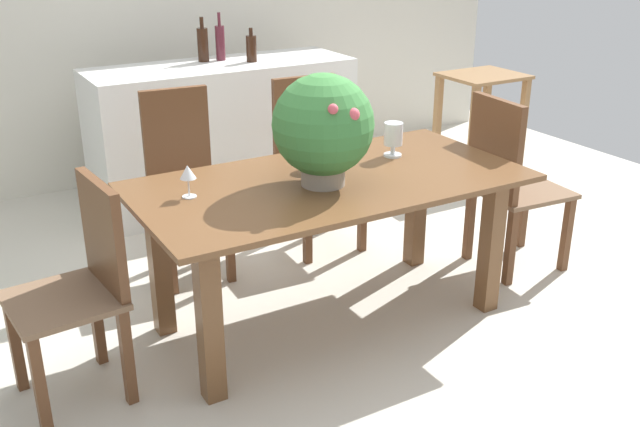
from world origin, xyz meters
TOP-DOWN VIEW (x-y plane):
  - ground_plane at (0.00, 0.00)m, footprint 7.04×7.04m
  - back_wall at (0.00, 2.60)m, footprint 6.40×0.10m
  - dining_table at (0.00, -0.07)m, footprint 1.86×0.95m
  - chair_far_left at (-0.41, 0.84)m, footprint 0.44×0.44m
  - chair_far_right at (0.42, 0.85)m, footprint 0.47×0.49m
  - chair_foot_end at (1.16, -0.07)m, footprint 0.51×0.48m
  - chair_head_end at (-1.18, -0.07)m, footprint 0.46×0.47m
  - flower_centerpiece at (-0.07, -0.12)m, footprint 0.46×0.46m
  - crystal_vase_left at (0.14, 0.13)m, footprint 0.11×0.11m
  - crystal_vase_center_near at (0.46, 0.07)m, footprint 0.10×0.10m
  - wine_glass at (-0.66, 0.03)m, footprint 0.07×0.07m
  - kitchen_counter at (0.23, 1.78)m, footprint 1.82×0.63m
  - wine_bottle_green at (0.29, 1.90)m, footprint 0.07×0.07m
  - wine_bottle_tall at (0.45, 1.73)m, footprint 0.07×0.07m
  - wine_bottle_dark at (0.17, 1.91)m, footprint 0.07×0.07m
  - side_table at (2.20, 1.32)m, footprint 0.58×0.50m

SIDE VIEW (x-z plane):
  - ground_plane at x=0.00m, z-range 0.00..0.00m
  - kitchen_counter at x=0.23m, z-range 0.00..0.98m
  - chair_head_end at x=-1.18m, z-range 0.06..0.99m
  - chair_foot_end at x=1.16m, z-range 0.05..1.06m
  - chair_far_right at x=0.42m, z-range 0.05..1.07m
  - chair_far_left at x=-0.41m, z-range 0.04..1.09m
  - side_table at x=2.20m, z-range 0.18..0.97m
  - dining_table at x=0.00m, z-range 0.24..1.00m
  - crystal_vase_center_near at x=0.46m, z-range 0.78..0.96m
  - wine_glass at x=-0.66m, z-range 0.79..0.94m
  - crystal_vase_left at x=0.14m, z-range 0.78..1.00m
  - flower_centerpiece at x=-0.07m, z-range 0.78..1.29m
  - wine_bottle_tall at x=0.45m, z-range 0.96..1.19m
  - wine_bottle_dark at x=0.17m, z-range 0.95..1.25m
  - wine_bottle_green at x=0.29m, z-range 0.94..1.27m
  - back_wall at x=0.00m, z-range 0.00..2.60m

